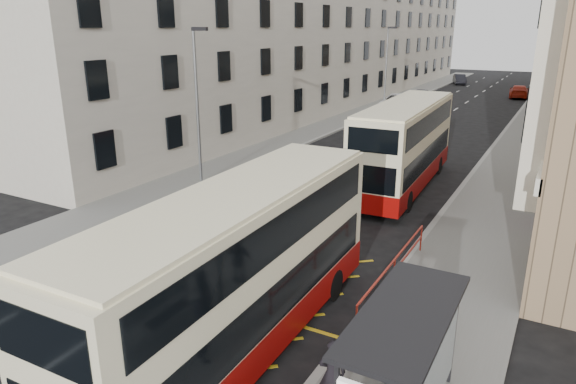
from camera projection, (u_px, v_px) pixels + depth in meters
The scene contains 20 objects.
ground at pixel (119, 326), 14.68m from camera, with size 200.00×200.00×0.00m, color black.
pavement_right at pixel (525, 147), 35.98m from camera, with size 4.00×120.00×0.15m, color slate.
pavement_left at pixel (324, 127), 43.10m from camera, with size 3.00×120.00×0.15m, color slate.
kerb_right at pixel (495, 144), 36.90m from camera, with size 0.25×120.00×0.15m, color gray.
kerb_left at pixel (341, 129), 42.41m from camera, with size 0.25×120.00×0.15m, color gray.
road_markings at pixel (454, 111), 52.17m from camera, with size 10.00×110.00×0.01m, color silver, non-canonical shape.
terrace_left at pixel (336, 42), 56.76m from camera, with size 9.18×79.00×13.25m.
bus_shelter at pixel (405, 355), 9.86m from camera, with size 1.65×4.25×2.70m.
guard_railing at pixel (394, 267), 16.34m from camera, with size 0.06×6.56×1.01m.
street_lamp_near at pixel (198, 99), 26.17m from camera, with size 0.93×0.18×8.00m.
street_lamp_far at pixel (387, 64), 51.17m from camera, with size 0.93×0.18×8.00m.
double_decker_front at pixel (239, 272), 12.93m from camera, with size 2.79×11.14×4.42m.
double_decker_rear at pixel (405, 145), 26.53m from camera, with size 3.06×11.40×4.51m.
pedestrian_near at pixel (332, 374), 11.13m from camera, with size 0.61×0.40×1.66m, color black.
pedestrian_mid at pixel (401, 353), 11.89m from camera, with size 0.77×0.60×1.58m, color black.
pedestrian_far at pixel (438, 307), 13.78m from camera, with size 0.95×0.40×1.63m, color black.
white_van at pixel (396, 102), 52.01m from camera, with size 2.74×5.94×1.65m, color white.
car_silver at pixel (420, 94), 59.48m from camera, with size 1.54×3.82×1.30m, color #A2A5A9.
car_dark at pixel (460, 79), 75.73m from camera, with size 1.52×4.35×1.43m, color black.
car_red at pixel (519, 91), 61.30m from camera, with size 2.11×5.18×1.50m, color #A61D0B.
Camera 1 is at (10.43, -8.86, 8.16)m, focal length 32.00 mm.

